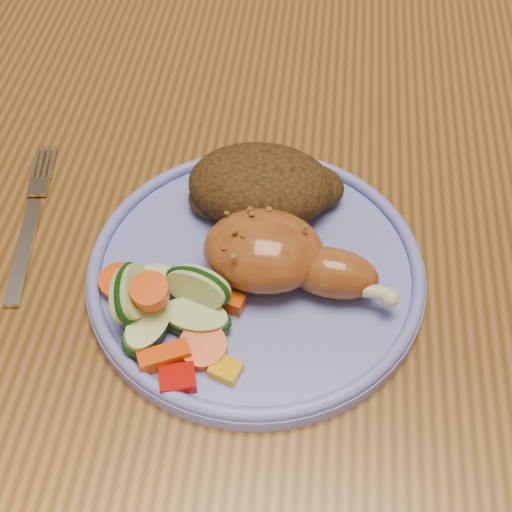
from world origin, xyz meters
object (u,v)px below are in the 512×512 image
Objects in this scene: dining_table at (382,243)px; plate at (256,273)px; chair_far at (368,29)px; fork at (29,226)px.

plate is at bearing -132.78° from dining_table.
dining_table is 0.65m from chair_far.
fork is at bearing 171.01° from plate.
chair_far is at bearing 67.15° from fork.
plate is 1.67× the size of fork.
chair_far is 5.87× the size of fork.
fork is (-0.30, -0.71, 0.26)m from chair_far.
chair_far is at bearing 81.61° from plate.
dining_table is 0.33m from fork.
fork reaches higher than dining_table.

